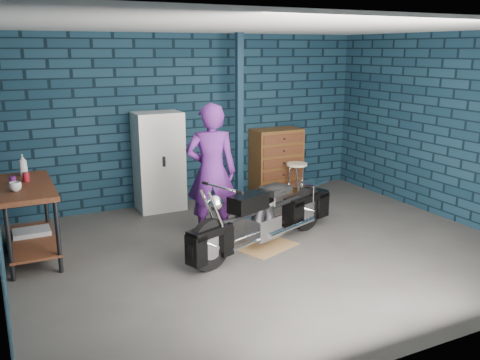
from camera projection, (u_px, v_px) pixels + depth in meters
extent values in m
plane|color=#464441|center=(268.00, 250.00, 6.41)|extent=(6.00, 6.00, 0.00)
cube|color=#0F2534|center=(194.00, 119.00, 8.24)|extent=(6.00, 0.02, 2.70)
cube|color=#0F2534|center=(450.00, 128.00, 7.34)|extent=(0.02, 5.00, 2.70)
cube|color=white|center=(271.00, 27.00, 5.73)|extent=(6.00, 5.00, 0.02)
cube|color=#122739|center=(239.00, 121.00, 7.99)|extent=(0.10, 0.10, 2.70)
cube|color=brown|center=(30.00, 221.00, 6.09)|extent=(0.60, 1.40, 0.91)
cube|color=brown|center=(266.00, 246.00, 6.52)|extent=(0.88, 0.77, 0.01)
imported|color=#551E72|center=(211.00, 172.00, 6.62)|extent=(0.77, 0.64, 1.80)
cube|color=#999BA1|center=(33.00, 240.00, 6.36)|extent=(0.44, 0.31, 0.27)
cube|color=silver|center=(159.00, 162.00, 7.85)|extent=(0.71, 0.51, 1.53)
cube|color=brown|center=(277.00, 161.00, 8.80)|extent=(0.85, 0.47, 1.13)
imported|color=beige|center=(15.00, 187.00, 5.69)|extent=(0.14, 0.14, 0.11)
cylinder|color=#52175E|center=(13.00, 180.00, 5.96)|extent=(0.08, 0.08, 0.10)
cylinder|color=maroon|center=(26.00, 177.00, 6.10)|extent=(0.09, 0.09, 0.11)
imported|color=#999BA1|center=(23.00, 165.00, 6.37)|extent=(0.12, 0.12, 0.27)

